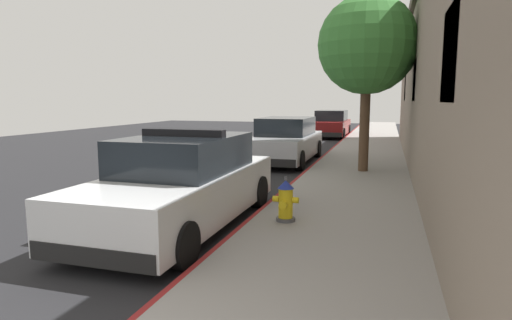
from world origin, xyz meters
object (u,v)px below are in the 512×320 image
(parked_car_dark_far, at_px, (331,124))
(street_tree, at_px, (367,45))
(parked_car_silver_ahead, at_px, (286,141))
(fire_hydrant, at_px, (286,201))
(police_cruiser, at_px, (183,184))

(parked_car_dark_far, relative_size, street_tree, 0.98)
(street_tree, bearing_deg, parked_car_dark_far, 101.17)
(parked_car_silver_ahead, xyz_separation_m, fire_hydrant, (1.82, -7.77, -0.25))
(parked_car_dark_far, distance_m, fire_hydrant, 18.77)
(police_cruiser, bearing_deg, parked_car_dark_far, 89.64)
(street_tree, bearing_deg, fire_hydrant, -99.46)
(parked_car_dark_far, relative_size, fire_hydrant, 6.37)
(parked_car_silver_ahead, distance_m, street_tree, 4.52)
(fire_hydrant, bearing_deg, street_tree, 80.54)
(police_cruiser, height_order, parked_car_dark_far, police_cruiser)
(parked_car_dark_far, bearing_deg, fire_hydrant, -85.08)
(police_cruiser, distance_m, parked_car_silver_ahead, 8.11)
(police_cruiser, distance_m, street_tree, 7.25)
(police_cruiser, bearing_deg, street_tree, 66.15)
(police_cruiser, relative_size, parked_car_silver_ahead, 1.00)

